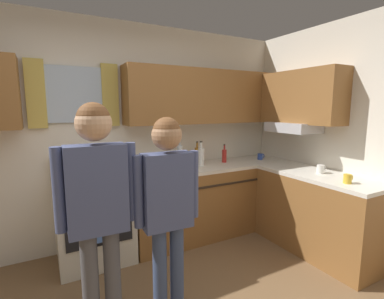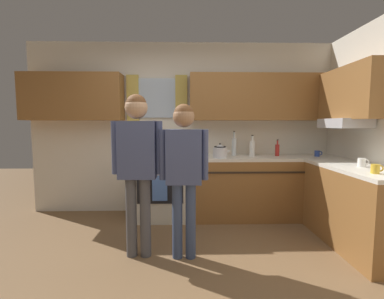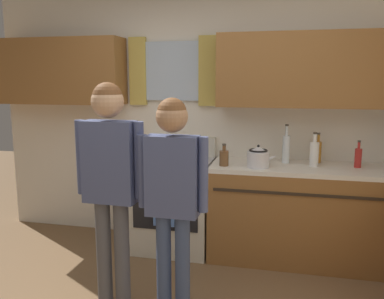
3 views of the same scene
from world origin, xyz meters
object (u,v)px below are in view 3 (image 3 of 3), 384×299
Objects in this scene: stove_oven at (174,203)px; adult_in_plaid at (172,185)px; bottle_tall_clear at (286,148)px; bottle_milk_white at (314,153)px; adult_left at (110,170)px; stovetop_kettle at (258,157)px; bottle_oil_amber at (318,151)px; bottle_sauce_red at (358,157)px; bottle_squat_brown at (224,158)px.

stove_oven is 1.36m from adult_in_plaid.
bottle_tall_clear is (1.07, 0.12, 0.57)m from stove_oven.
bottle_milk_white is (1.32, 0.02, 0.55)m from stove_oven.
bottle_tall_clear is at bearing 60.77° from adult_in_plaid.
stovetop_kettle is at bearing 46.38° from adult_left.
stovetop_kettle reaches higher than stove_oven.
stovetop_kettle is at bearing -9.72° from stove_oven.
stove_oven is at bearing -173.73° from bottle_tall_clear.
adult_left is (-0.14, -1.16, 0.58)m from stove_oven.
stovetop_kettle is at bearing 64.87° from adult_in_plaid.
adult_in_plaid is (-1.04, -1.41, -0.02)m from bottle_oil_amber.
bottle_oil_amber is at bearing 42.02° from adult_left.
stove_oven is 1.43m from bottle_milk_white.
adult_in_plaid is (-0.50, -1.07, -0.01)m from stovetop_kettle.
bottle_tall_clear is 1.34× the size of stovetop_kettle.
stove_oven is 1.31m from adult_left.
bottle_sauce_red is 2.21m from adult_left.
bottle_sauce_red is at bearing -5.81° from bottle_tall_clear.
bottle_milk_white reaches higher than stovetop_kettle.
adult_left is (-1.21, -1.28, 0.01)m from bottle_tall_clear.
bottle_sauce_red is (1.70, 0.05, 0.53)m from stove_oven.
bottle_milk_white is at bearing 17.79° from stovetop_kettle.
bottle_oil_amber is 0.17× the size of adult_left.
adult_in_plaid reaches higher than bottle_oil_amber.
stove_oven is 4.02× the size of stovetop_kettle.
bottle_milk_white is 1.53× the size of bottle_squat_brown.
bottle_milk_white is at bearing 11.62° from bottle_squat_brown.
bottle_milk_white is 1.14× the size of stovetop_kettle.
adult_left is at bearing -137.98° from bottle_oil_amber.
stovetop_kettle is at bearing -147.66° from bottle_oil_amber.
bottle_squat_brown is 0.75× the size of stovetop_kettle.
bottle_sauce_red is at bearing 42.57° from adult_in_plaid.
bottle_milk_white is at bearing -174.39° from bottle_sauce_red.
bottle_oil_amber is at bearing 156.70° from bottle_sauce_red.
adult_left reaches higher than stove_oven.
bottle_oil_amber is 1.16× the size of bottle_sauce_red.
bottle_tall_clear is (-0.30, -0.08, 0.03)m from bottle_oil_amber.
stovetop_kettle is (-0.24, -0.26, -0.05)m from bottle_tall_clear.
bottle_sauce_red is 0.64m from bottle_tall_clear.
adult_left is at bearing -146.65° from bottle_sauce_red.
bottle_milk_white is 1.58m from adult_in_plaid.
bottle_sauce_red reaches higher than bottle_squat_brown.
bottle_oil_amber is 0.92m from bottle_squat_brown.
adult_left reaches higher than bottle_oil_amber.
adult_left is at bearing -141.17° from bottle_milk_white.
adult_left is (-0.97, -1.02, 0.05)m from stovetop_kettle.
bottle_sauce_red is at bearing 12.59° from stovetop_kettle.
bottle_squat_brown is at bearing -178.69° from stovetop_kettle.
adult_in_plaid is at bearing -74.84° from stove_oven.
bottle_oil_amber is at bearing 32.34° from stovetop_kettle.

